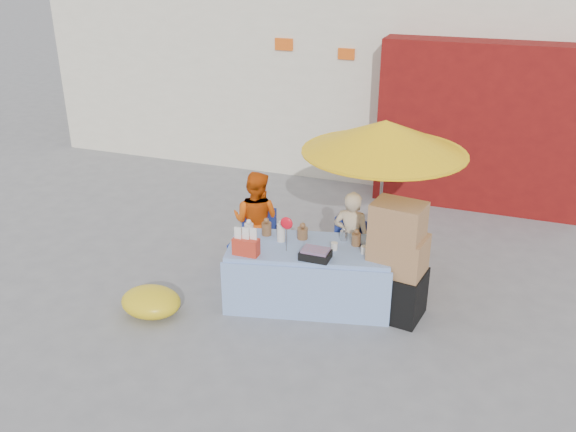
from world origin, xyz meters
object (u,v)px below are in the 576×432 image
at_px(chair_left, 253,254).
at_px(umbrella, 385,137).
at_px(chair_right, 347,271).
at_px(vendor_beige, 351,239).
at_px(box_stack, 397,265).
at_px(vendor_orange, 256,221).
at_px(market_table, 308,273).

height_order(chair_left, umbrella, umbrella).
relative_size(chair_right, vendor_beige, 0.69).
distance_m(vendor_beige, box_stack, 0.82).
distance_m(vendor_orange, vendor_beige, 1.25).
height_order(chair_right, umbrella, umbrella).
xyz_separation_m(chair_right, box_stack, (0.65, -0.36, 0.38)).
xyz_separation_m(vendor_orange, umbrella, (1.55, 0.15, 1.23)).
height_order(chair_right, vendor_orange, vendor_orange).
distance_m(market_table, vendor_beige, 0.71).
bearing_deg(box_stack, chair_left, 169.29).
xyz_separation_m(chair_left, vendor_beige, (1.25, 0.13, 0.36)).
bearing_deg(chair_right, vendor_orange, 176.02).
distance_m(chair_right, umbrella, 1.69).
distance_m(vendor_orange, umbrella, 1.98).
bearing_deg(chair_right, chair_left, -177.85).
bearing_deg(chair_left, box_stack, -8.56).
distance_m(chair_right, vendor_beige, 0.39).
distance_m(vendor_orange, box_stack, 1.96).
height_order(market_table, vendor_beige, vendor_beige).
distance_m(umbrella, box_stack, 1.45).
bearing_deg(vendor_orange, vendor_beige, -177.85).
bearing_deg(vendor_beige, vendor_orange, 2.15).
relative_size(chair_left, vendor_orange, 0.64).
bearing_deg(vendor_orange, box_stack, 167.58).
relative_size(vendor_orange, box_stack, 0.96).
bearing_deg(vendor_orange, umbrella, -172.32).
relative_size(market_table, box_stack, 1.47).
bearing_deg(umbrella, vendor_orange, -174.47).
xyz_separation_m(chair_left, umbrella, (1.55, 0.28, 1.64)).
bearing_deg(box_stack, umbrella, 118.47).
xyz_separation_m(umbrella, box_stack, (0.35, -0.64, -1.25)).
bearing_deg(umbrella, vendor_beige, -153.43).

